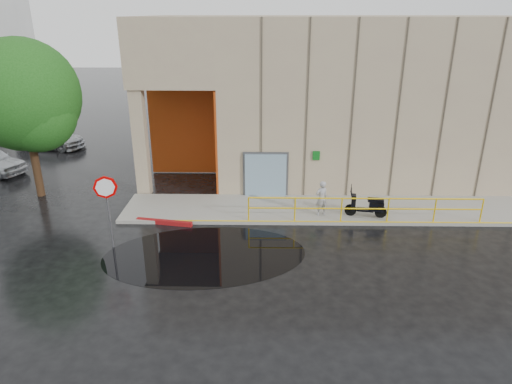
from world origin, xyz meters
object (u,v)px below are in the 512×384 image
at_px(person, 321,198).
at_px(stop_sign, 107,197).
at_px(tree_near, 26,100).
at_px(scooter, 367,200).
at_px(car_c, 49,138).
at_px(red_curb, 164,222).

bearing_deg(person, stop_sign, -5.61).
bearing_deg(person, tree_near, -34.43).
distance_m(person, scooter, 1.89).
xyz_separation_m(car_c, tree_near, (3.29, -8.29, 3.91)).
relative_size(person, scooter, 0.86).
relative_size(person, stop_sign, 0.54).
height_order(stop_sign, tree_near, tree_near).
xyz_separation_m(scooter, tree_near, (-14.80, 2.43, 3.66)).
distance_m(stop_sign, red_curb, 3.18).
bearing_deg(tree_near, scooter, -9.32).
relative_size(red_curb, tree_near, 0.33).
distance_m(scooter, red_curb, 8.47).
relative_size(scooter, red_curb, 0.74).
height_order(scooter, stop_sign, stop_sign).
xyz_separation_m(person, car_c, (-16.20, 10.57, -0.24)).
bearing_deg(car_c, stop_sign, -134.67).
bearing_deg(scooter, red_curb, -166.81).
distance_m(scooter, stop_sign, 10.31).
height_order(stop_sign, car_c, stop_sign).
bearing_deg(stop_sign, scooter, 23.27).
bearing_deg(stop_sign, red_curb, 61.85).
bearing_deg(red_curb, scooter, 3.93).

